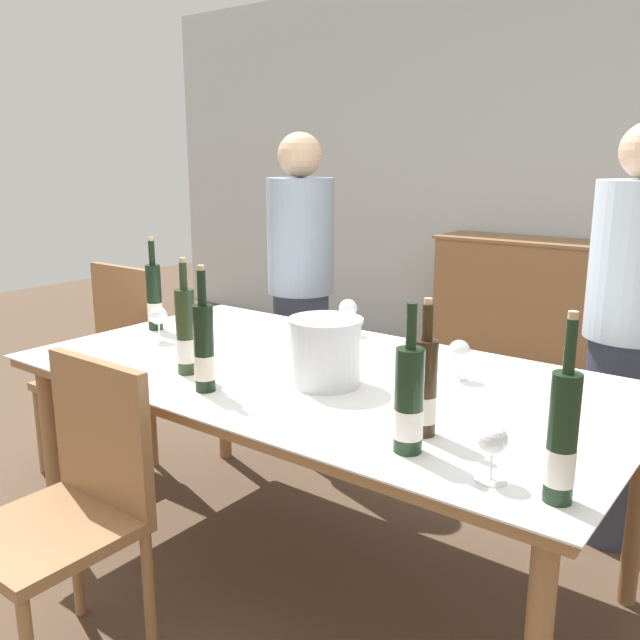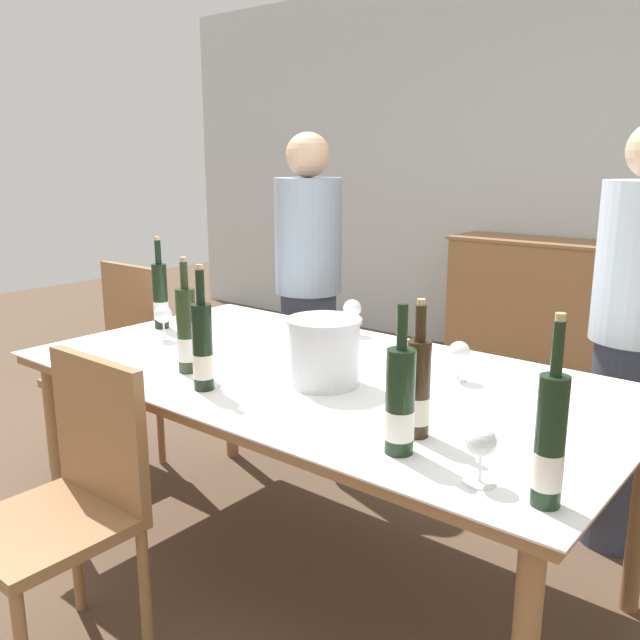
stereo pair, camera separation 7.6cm
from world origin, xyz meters
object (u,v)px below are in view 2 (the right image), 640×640
(wine_bottle_5, at_px, (550,443))
(wine_glass_0, at_px, (481,445))
(ice_bucket, at_px, (324,350))
(wine_bottle_1, at_px, (160,297))
(wine_glass_1, at_px, (459,353))
(person_host, at_px, (308,295))
(chair_near_front, at_px, (71,493))
(wine_glass_2, at_px, (163,316))
(wine_bottle_0, at_px, (187,332))
(wine_bottle_4, at_px, (203,348))
(dining_table, at_px, (320,387))
(wine_glass_3, at_px, (352,310))
(sideboard_cabinet, at_px, (564,310))
(chair_left_end, at_px, (117,355))
(wine_bottle_3, at_px, (400,404))
(wine_bottle_2, at_px, (418,389))
(person_guest_left, at_px, (635,345))

(wine_bottle_5, relative_size, wine_glass_0, 3.09)
(ice_bucket, relative_size, wine_bottle_1, 0.61)
(wine_glass_1, xyz_separation_m, person_host, (-1.17, 0.62, -0.05))
(chair_near_front, bearing_deg, wine_glass_2, 122.83)
(wine_bottle_0, height_order, wine_bottle_1, wine_bottle_0)
(wine_bottle_0, bearing_deg, wine_bottle_4, -25.76)
(dining_table, bearing_deg, chair_near_front, -109.81)
(wine_glass_1, relative_size, wine_glass_3, 0.91)
(wine_bottle_0, distance_m, chair_near_front, 0.62)
(sideboard_cabinet, xyz_separation_m, dining_table, (0.15, -2.80, 0.23))
(wine_glass_3, bearing_deg, chair_left_end, -161.32)
(wine_glass_1, xyz_separation_m, wine_glass_3, (-0.63, 0.27, 0.01))
(wine_bottle_0, xyz_separation_m, chair_near_front, (0.06, -0.50, -0.37))
(wine_bottle_4, distance_m, chair_near_front, 0.56)
(wine_bottle_3, xyz_separation_m, wine_bottle_4, (-0.73, 0.01, 0.01))
(wine_bottle_5, relative_size, person_host, 0.26)
(sideboard_cabinet, bearing_deg, person_host, -107.00)
(ice_bucket, distance_m, wine_glass_2, 0.84)
(wine_bottle_2, height_order, wine_glass_0, wine_bottle_2)
(wine_bottle_3, relative_size, chair_near_front, 0.42)
(wine_bottle_1, relative_size, wine_bottle_4, 0.99)
(wine_bottle_1, bearing_deg, person_guest_left, 26.17)
(person_host, bearing_deg, wine_bottle_3, -42.68)
(wine_glass_2, bearing_deg, wine_bottle_5, -11.23)
(wine_bottle_4, height_order, wine_glass_2, wine_bottle_4)
(wine_bottle_4, bearing_deg, ice_bucket, 46.57)
(wine_bottle_0, bearing_deg, sideboard_cabinet, 86.35)
(wine_glass_1, bearing_deg, wine_bottle_1, -172.79)
(sideboard_cabinet, relative_size, wine_bottle_0, 4.07)
(wine_glass_0, xyz_separation_m, chair_left_end, (-2.14, 0.50, -0.31))
(ice_bucket, bearing_deg, wine_bottle_1, 172.15)
(wine_glass_3, bearing_deg, wine_bottle_1, -148.09)
(dining_table, bearing_deg, wine_bottle_4, -113.87)
(wine_bottle_1, distance_m, wine_glass_0, 1.77)
(wine_glass_3, bearing_deg, wine_bottle_5, -37.33)
(wine_bottle_0, bearing_deg, wine_bottle_5, -5.48)
(wine_bottle_2, relative_size, wine_bottle_4, 0.92)
(wine_bottle_0, relative_size, wine_bottle_2, 1.07)
(wine_bottle_1, relative_size, wine_glass_1, 2.96)
(wine_bottle_5, xyz_separation_m, wine_glass_0, (-0.15, 0.00, -0.05))
(wine_glass_3, bearing_deg, person_guest_left, 21.81)
(wine_bottle_1, height_order, wine_bottle_3, wine_bottle_1)
(sideboard_cabinet, relative_size, person_host, 1.01)
(sideboard_cabinet, height_order, dining_table, sideboard_cabinet)
(wine_bottle_5, relative_size, wine_glass_1, 3.12)
(wine_bottle_3, bearing_deg, wine_glass_0, -6.21)
(wine_bottle_4, height_order, wine_glass_3, wine_bottle_4)
(wine_glass_2, bearing_deg, wine_glass_3, 46.09)
(sideboard_cabinet, relative_size, wine_glass_1, 12.07)
(wine_bottle_2, distance_m, wine_bottle_3, 0.12)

